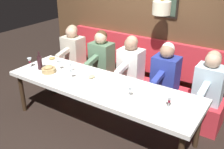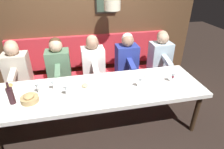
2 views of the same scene
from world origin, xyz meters
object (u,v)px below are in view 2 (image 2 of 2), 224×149
at_px(diner_farthest, 16,65).
at_px(bread_bowl, 30,98).
at_px(diner_middle, 93,58).
at_px(wine_glass_3, 53,83).
at_px(wine_bottle, 11,95).
at_px(dining_table, 101,92).
at_px(wine_glass_0, 140,81).
at_px(wine_glass_1, 37,86).
at_px(diner_nearest, 161,53).
at_px(wine_glass_2, 173,75).
at_px(wine_glass_4, 66,89).
at_px(diner_near, 127,56).
at_px(diner_far, 58,61).

relative_size(diner_farthest, bread_bowl, 3.60).
bearing_deg(diner_middle, wine_glass_3, 140.39).
bearing_deg(wine_bottle, diner_farthest, 9.48).
distance_m(dining_table, bread_bowl, 0.94).
xyz_separation_m(wine_glass_0, wine_glass_1, (0.14, 1.39, 0.00)).
distance_m(diner_nearest, wine_bottle, 2.63).
relative_size(wine_bottle, bread_bowl, 1.36).
distance_m(wine_glass_0, wine_glass_3, 1.21).
bearing_deg(wine_glass_3, bread_bowl, 126.33).
height_order(wine_glass_0, bread_bowl, wine_glass_0).
distance_m(dining_table, wine_glass_2, 1.08).
height_order(wine_glass_2, wine_glass_4, same).
relative_size(wine_glass_2, wine_bottle, 0.55).
bearing_deg(dining_table, wine_glass_2, -92.67).
height_order(diner_nearest, bread_bowl, diner_nearest).
bearing_deg(bread_bowl, wine_glass_4, -86.45).
xyz_separation_m(diner_nearest, diner_middle, (0.00, 1.30, 0.00)).
relative_size(diner_nearest, wine_glass_3, 4.82).
relative_size(diner_nearest, wine_glass_1, 4.82).
distance_m(diner_near, wine_glass_0, 0.98).
xyz_separation_m(diner_middle, wine_glass_4, (-0.96, 0.47, 0.04)).
distance_m(diner_farthest, wine_glass_4, 1.27).
bearing_deg(diner_near, bread_bowl, 122.45).
bearing_deg(diner_farthest, wine_glass_4, -139.44).
xyz_separation_m(diner_nearest, wine_bottle, (-0.98, 2.44, 0.04)).
bearing_deg(wine_bottle, diner_middle, -49.22).
bearing_deg(diner_nearest, bread_bowl, 113.92).
bearing_deg(diner_far, bread_bowl, 162.41).
bearing_deg(wine_glass_4, diner_near, -48.91).
distance_m(diner_far, wine_glass_3, 0.79).
xyz_separation_m(dining_table, wine_glass_2, (-0.05, -1.07, 0.17)).
height_order(diner_near, wine_glass_1, diner_near).
bearing_deg(diner_middle, diner_far, 90.00).
relative_size(wine_glass_1, bread_bowl, 0.75).
height_order(diner_far, diner_farthest, same).
distance_m(diner_middle, diner_farthest, 1.30).
relative_size(dining_table, wine_glass_4, 17.89).
bearing_deg(bread_bowl, diner_farthest, 20.46).
bearing_deg(wine_glass_1, bread_bowl, 153.50).
xyz_separation_m(diner_far, wine_glass_4, (-0.96, -0.14, 0.04)).
xyz_separation_m(diner_near, wine_glass_2, (-0.93, -0.43, 0.04)).
xyz_separation_m(dining_table, wine_bottle, (-0.10, 1.13, 0.17)).
bearing_deg(bread_bowl, wine_bottle, 86.74).
height_order(diner_middle, diner_farthest, same).
distance_m(wine_glass_1, wine_bottle, 0.32).
relative_size(diner_nearest, diner_farthest, 1.00).
height_order(diner_nearest, diner_farthest, same).
relative_size(diner_near, diner_far, 1.00).
relative_size(wine_glass_2, wine_glass_3, 1.00).
bearing_deg(wine_glass_1, wine_glass_0, -95.87).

